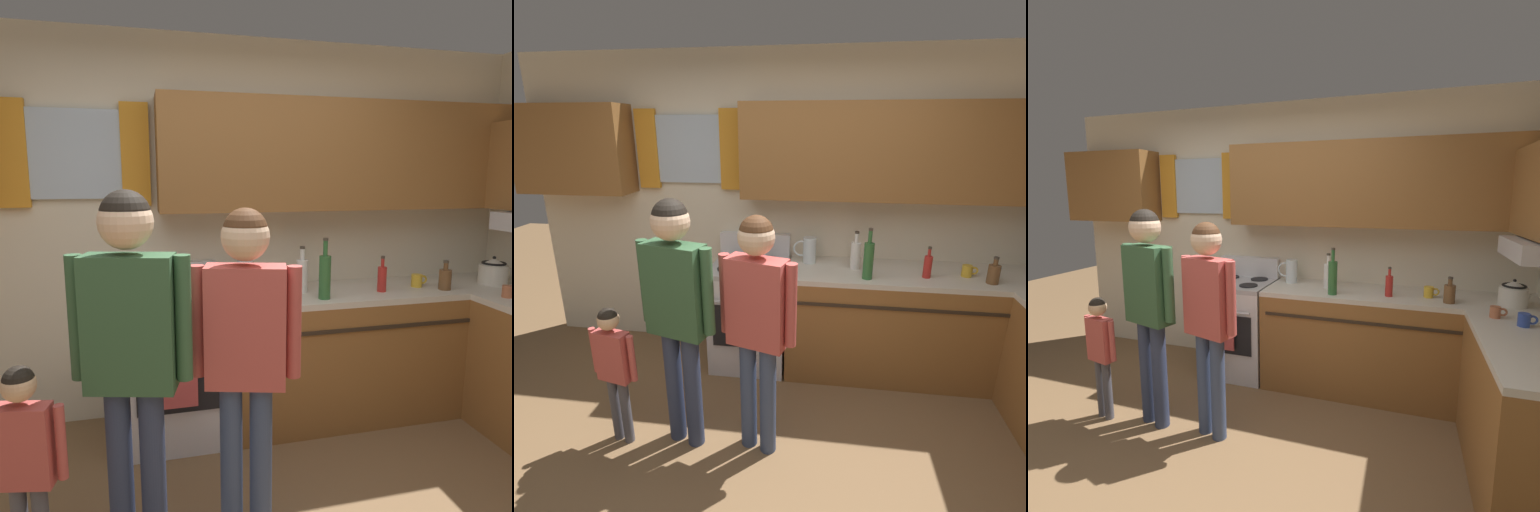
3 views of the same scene
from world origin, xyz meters
TOP-DOWN VIEW (x-y plane):
  - back_wall_unit at (0.09, 1.81)m, footprint 4.60×0.42m
  - kitchen_counter_run at (1.46, 1.23)m, footprint 2.23×1.80m
  - stove_oven at (-0.26, 1.54)m, footprint 0.62×0.67m
  - bottle_wine_green at (0.68, 1.35)m, footprint 0.08×0.08m
  - bottle_milk_white at (0.60, 1.56)m, footprint 0.08×0.08m
  - bottle_sauce_red at (1.13, 1.44)m, footprint 0.06×0.06m
  - bottle_squat_brown at (1.59, 1.38)m, footprint 0.08×0.08m
  - cup_terracotta at (1.85, 1.10)m, footprint 0.11×0.07m
  - mug_mustard_yellow at (1.45, 1.51)m, footprint 0.12×0.08m
  - stovetop_kettle at (2.04, 1.45)m, footprint 0.27×0.20m
  - water_pitcher at (0.22, 1.67)m, footprint 0.19×0.11m
  - adult_holding_child at (-0.51, 0.52)m, footprint 0.49×0.24m
  - adult_in_plaid at (-0.02, 0.53)m, footprint 0.47×0.24m
  - small_child at (-0.93, 0.46)m, footprint 0.32×0.13m

SIDE VIEW (x-z plane):
  - kitchen_counter_run at x=1.46m, z-range 0.00..0.90m
  - stove_oven at x=-0.26m, z-range -0.08..1.02m
  - small_child at x=-0.93m, z-range 0.12..1.09m
  - cup_terracotta at x=1.85m, z-range 0.90..0.98m
  - mug_mustard_yellow at x=1.45m, z-range 0.90..0.99m
  - adult_in_plaid at x=-0.02m, z-range 0.20..1.75m
  - bottle_squat_brown at x=1.59m, z-range 0.87..1.08m
  - bottle_sauce_red at x=1.13m, z-range 0.87..1.12m
  - stovetop_kettle at x=2.04m, z-range 0.89..1.10m
  - water_pitcher at x=0.22m, z-range 0.90..1.12m
  - bottle_milk_white at x=0.60m, z-range 0.86..1.18m
  - adult_holding_child at x=-0.51m, z-range 0.21..1.84m
  - bottle_wine_green at x=0.68m, z-range 0.85..1.25m
  - back_wall_unit at x=0.09m, z-range 0.22..2.82m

